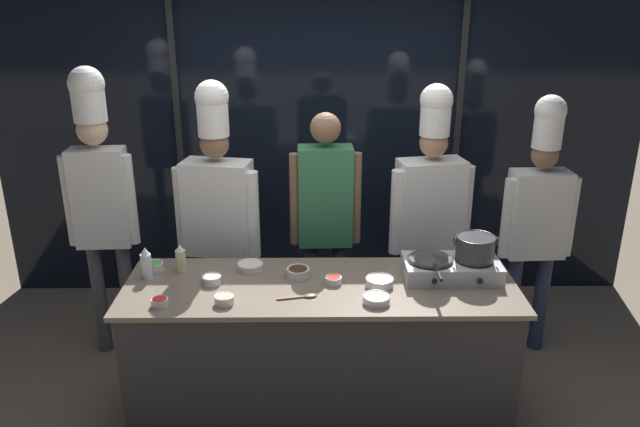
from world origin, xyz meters
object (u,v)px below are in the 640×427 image
object	(u,v)px
prep_bowl_garlic	(376,299)
prep_bowl_bell_pepper	(160,302)
stock_pot	(475,247)
prep_bowl_soy_glaze	(298,272)
squeeze_bottle_oil	(181,259)
prep_bowl_shrimp	(224,299)
prep_bowl_scallions	(154,266)
chef_line	(430,205)
serving_spoon_slotted	(305,296)
chef_pastry	(538,210)
prep_bowl_onion	(250,266)
person_guest	(325,210)
portable_stove	(451,268)
prep_bowl_chicken	(380,281)
chef_sous	(218,207)
prep_bowl_chili_flakes	(333,279)
chef_head	(99,186)
squeeze_bottle_clear	(146,264)
prep_bowl_rice	(212,279)
frying_pan	(431,257)

from	to	relation	value
prep_bowl_garlic	prep_bowl_bell_pepper	world-z (taller)	same
stock_pot	prep_bowl_soy_glaze	bearing A→B (deg)	179.33
squeeze_bottle_oil	prep_bowl_shrimp	distance (m)	0.53
prep_bowl_scallions	chef_line	bearing A→B (deg)	17.09
prep_bowl_shrimp	serving_spoon_slotted	distance (m)	0.45
prep_bowl_soy_glaze	chef_pastry	size ratio (longest dim) A/B	0.07
prep_bowl_onion	person_guest	bearing A→B (deg)	47.58
prep_bowl_bell_pepper	portable_stove	bearing A→B (deg)	11.59
prep_bowl_garlic	prep_bowl_chicken	bearing A→B (deg)	79.76
person_guest	chef_line	world-z (taller)	chef_line
portable_stove	chef_sous	size ratio (longest dim) A/B	0.29
serving_spoon_slotted	person_guest	bearing A→B (deg)	81.53
prep_bowl_scallions	prep_bowl_chili_flakes	bearing A→B (deg)	-9.78
prep_bowl_garlic	chef_head	xyz separation A→B (m)	(-1.78, 0.95, 0.35)
portable_stove	prep_bowl_onion	bearing A→B (deg)	174.64
prep_bowl_soy_glaze	squeeze_bottle_clear	bearing A→B (deg)	-179.32
chef_pastry	prep_bowl_garlic	bearing A→B (deg)	35.40
squeeze_bottle_oil	prep_bowl_onion	bearing A→B (deg)	2.44
prep_bowl_garlic	prep_bowl_rice	distance (m)	0.97
serving_spoon_slotted	chef_line	distance (m)	1.26
frying_pan	prep_bowl_shrimp	xyz separation A→B (m)	(-1.18, -0.31, -0.10)
squeeze_bottle_clear	chef_line	size ratio (longest dim) A/B	0.10
prep_bowl_soy_glaze	person_guest	size ratio (longest dim) A/B	0.08
stock_pot	prep_bowl_soy_glaze	world-z (taller)	stock_pot
prep_bowl_scallions	portable_stove	bearing A→B (deg)	-3.50
squeeze_bottle_oil	prep_bowl_soy_glaze	distance (m)	0.72
prep_bowl_shrimp	prep_bowl_onion	size ratio (longest dim) A/B	0.69
frying_pan	portable_stove	bearing A→B (deg)	2.44
chef_line	prep_bowl_onion	bearing A→B (deg)	13.09
squeeze_bottle_clear	chef_head	world-z (taller)	chef_head
prep_bowl_rice	person_guest	size ratio (longest dim) A/B	0.07
prep_bowl_rice	chef_head	xyz separation A→B (m)	(-0.84, 0.71, 0.34)
prep_bowl_shrimp	prep_bowl_garlic	distance (m)	0.84
prep_bowl_chili_flakes	squeeze_bottle_oil	bearing A→B (deg)	169.33
prep_bowl_scallions	prep_bowl_chicken	world-z (taller)	prep_bowl_scallions
squeeze_bottle_clear	prep_bowl_scallions	xyz separation A→B (m)	(0.02, 0.11, -0.06)
squeeze_bottle_oil	prep_bowl_chicken	world-z (taller)	squeeze_bottle_oil
prep_bowl_chili_flakes	chef_head	distance (m)	1.75
prep_bowl_scallions	serving_spoon_slotted	xyz separation A→B (m)	(0.92, -0.36, -0.02)
person_guest	stock_pot	bearing A→B (deg)	142.26
frying_pan	squeeze_bottle_oil	bearing A→B (deg)	176.13
squeeze_bottle_clear	chef_head	xyz separation A→B (m)	(-0.45, 0.63, 0.28)
portable_stove	stock_pot	bearing A→B (deg)	0.09
serving_spoon_slotted	person_guest	xyz separation A→B (m)	(0.13, 0.88, 0.19)
prep_bowl_soy_glaze	portable_stove	bearing A→B (deg)	-0.78
prep_bowl_rice	prep_bowl_chicken	size ratio (longest dim) A/B	0.70
prep_bowl_garlic	prep_bowl_chili_flakes	distance (m)	0.33
prep_bowl_bell_pepper	prep_bowl_soy_glaze	bearing A→B (deg)	25.35
prep_bowl_shrimp	prep_bowl_bell_pepper	size ratio (longest dim) A/B	1.14
frying_pan	prep_bowl_bell_pepper	distance (m)	1.57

